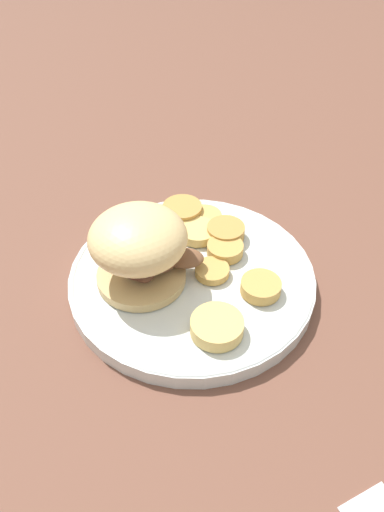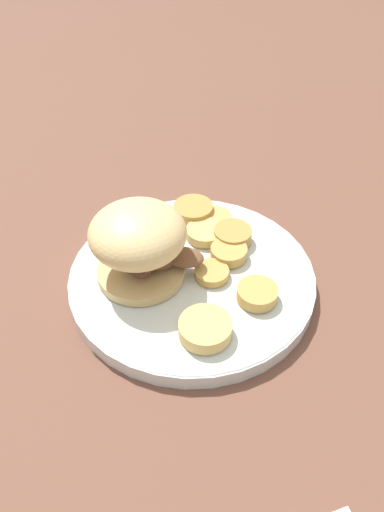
% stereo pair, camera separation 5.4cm
% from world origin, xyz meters
% --- Properties ---
extents(ground_plane, '(4.00, 4.00, 0.00)m').
position_xyz_m(ground_plane, '(0.00, 0.00, 0.00)').
color(ground_plane, brown).
extents(dinner_plate, '(0.28, 0.28, 0.02)m').
position_xyz_m(dinner_plate, '(0.00, 0.00, 0.01)').
color(dinner_plate, silver).
rests_on(dinner_plate, ground_plane).
extents(sandwich, '(0.11, 0.12, 0.09)m').
position_xyz_m(sandwich, '(0.02, -0.05, 0.07)').
color(sandwich, tan).
rests_on(sandwich, dinner_plate).
extents(potato_round_0, '(0.05, 0.05, 0.02)m').
position_xyz_m(potato_round_0, '(-0.06, 0.03, 0.03)').
color(potato_round_0, '#BC8942').
rests_on(potato_round_0, dinner_plate).
extents(potato_round_1, '(0.04, 0.04, 0.01)m').
position_xyz_m(potato_round_1, '(0.02, 0.08, 0.03)').
color(potato_round_1, tan).
rests_on(potato_round_1, dinner_plate).
extents(potato_round_2, '(0.05, 0.05, 0.02)m').
position_xyz_m(potato_round_2, '(-0.10, -0.02, 0.03)').
color(potato_round_2, '#BC8942').
rests_on(potato_round_2, dinner_plate).
extents(potato_round_3, '(0.04, 0.04, 0.01)m').
position_xyz_m(potato_round_3, '(-0.04, 0.03, 0.03)').
color(potato_round_3, tan).
rests_on(potato_round_3, dinner_plate).
extents(potato_round_4, '(0.05, 0.05, 0.02)m').
position_xyz_m(potato_round_4, '(0.08, 0.03, 0.03)').
color(potato_round_4, '#DBB766').
rests_on(potato_round_4, dinner_plate).
extents(potato_round_5, '(0.04, 0.04, 0.01)m').
position_xyz_m(potato_round_5, '(0.00, 0.02, 0.02)').
color(potato_round_5, tan).
rests_on(potato_round_5, dinner_plate).
extents(potato_round_6, '(0.04, 0.04, 0.01)m').
position_xyz_m(potato_round_6, '(-0.09, 0.01, 0.02)').
color(potato_round_6, tan).
rests_on(potato_round_6, dinner_plate).
extents(potato_round_7, '(0.05, 0.05, 0.01)m').
position_xyz_m(potato_round_7, '(-0.06, 0.00, 0.03)').
color(potato_round_7, '#DBB766').
rests_on(potato_round_7, dinner_plate).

